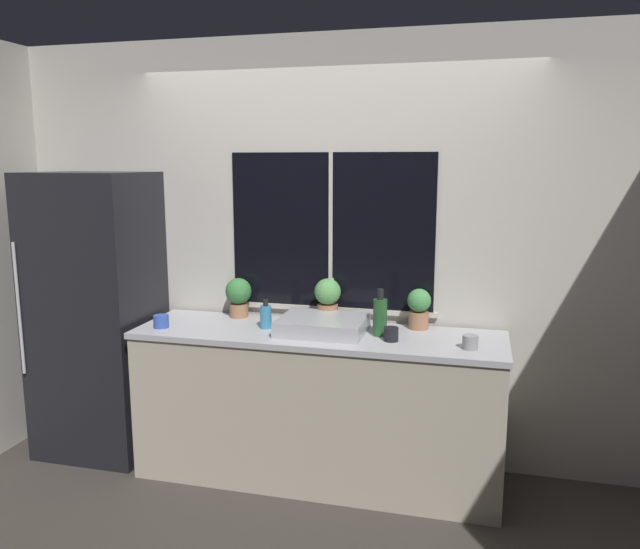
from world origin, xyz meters
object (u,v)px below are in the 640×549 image
(sink, at_px, (323,325))
(mug_grey, at_px, (470,342))
(mug_black, at_px, (391,334))
(potted_plant_right, at_px, (419,307))
(potted_plant_center, at_px, (328,298))
(soap_bottle, at_px, (266,316))
(bottle_tall, at_px, (380,316))
(mug_blue, at_px, (161,321))
(refrigerator, at_px, (97,315))
(potted_plant_left, at_px, (238,295))

(sink, xyz_separation_m, mug_grey, (0.86, -0.13, -0.01))
(mug_black, bearing_deg, potted_plant_right, 67.96)
(mug_grey, bearing_deg, potted_plant_center, 157.94)
(sink, distance_m, mug_black, 0.43)
(soap_bottle, bearing_deg, bottle_tall, 0.98)
(potted_plant_center, distance_m, bottle_tall, 0.42)
(soap_bottle, bearing_deg, mug_blue, -166.98)
(refrigerator, bearing_deg, sink, -1.01)
(refrigerator, height_order, mug_black, refrigerator)
(mug_blue, bearing_deg, soap_bottle, 13.02)
(sink, relative_size, mug_blue, 5.41)
(bottle_tall, relative_size, mug_grey, 3.28)
(potted_plant_center, bearing_deg, mug_grey, -22.06)
(refrigerator, relative_size, mug_grey, 22.00)
(soap_bottle, relative_size, bottle_tall, 0.64)
(potted_plant_right, relative_size, soap_bottle, 1.38)
(soap_bottle, distance_m, mug_grey, 1.22)
(mug_grey, bearing_deg, bottle_tall, 164.23)
(refrigerator, relative_size, potted_plant_left, 7.24)
(sink, bearing_deg, potted_plant_left, 160.25)
(soap_bottle, xyz_separation_m, mug_black, (0.78, -0.08, -0.04))
(bottle_tall, height_order, mug_blue, bottle_tall)
(potted_plant_right, bearing_deg, sink, -157.67)
(sink, distance_m, soap_bottle, 0.36)
(potted_plant_left, bearing_deg, bottle_tall, -12.40)
(sink, distance_m, mug_grey, 0.87)
(potted_plant_left, relative_size, bottle_tall, 0.93)
(mug_grey, bearing_deg, refrigerator, 176.16)
(potted_plant_center, height_order, mug_grey, potted_plant_center)
(mug_black, bearing_deg, potted_plant_center, 145.38)
(bottle_tall, bearing_deg, mug_grey, -15.77)
(potted_plant_left, relative_size, potted_plant_center, 0.91)
(mug_blue, bearing_deg, bottle_tall, 6.75)
(refrigerator, relative_size, potted_plant_right, 7.56)
(potted_plant_left, xyz_separation_m, potted_plant_right, (1.17, 0.00, -0.01))
(potted_plant_left, distance_m, mug_grey, 1.53)
(refrigerator, bearing_deg, potted_plant_right, 5.36)
(soap_bottle, height_order, mug_grey, soap_bottle)
(refrigerator, height_order, bottle_tall, refrigerator)
(soap_bottle, distance_m, mug_black, 0.78)
(refrigerator, distance_m, potted_plant_right, 2.11)
(potted_plant_center, bearing_deg, soap_bottle, -146.08)
(potted_plant_center, distance_m, potted_plant_right, 0.57)
(bottle_tall, xyz_separation_m, mug_blue, (-1.33, -0.16, -0.08))
(potted_plant_left, distance_m, bottle_tall, 0.99)
(sink, relative_size, mug_black, 6.05)
(potted_plant_left, xyz_separation_m, mug_black, (1.04, -0.31, -0.11))
(soap_bottle, distance_m, bottle_tall, 0.70)
(potted_plant_center, height_order, soap_bottle, potted_plant_center)
(potted_plant_left, relative_size, mug_blue, 2.75)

